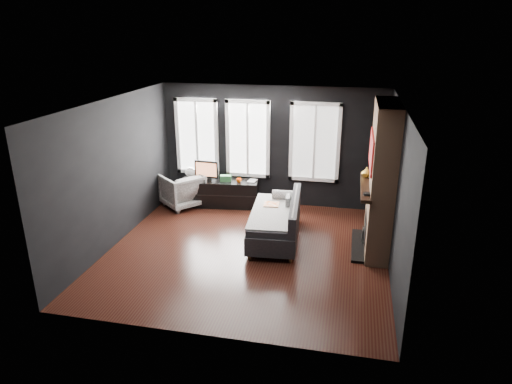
% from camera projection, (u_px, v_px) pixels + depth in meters
% --- Properties ---
extents(floor, '(5.00, 5.00, 0.00)m').
position_uv_depth(floor, '(247.00, 251.00, 8.38)').
color(floor, black).
rests_on(floor, ground).
extents(ceiling, '(5.00, 5.00, 0.00)m').
position_uv_depth(ceiling, '(246.00, 103.00, 7.46)').
color(ceiling, white).
rests_on(ceiling, ground).
extents(wall_back, '(5.00, 0.02, 2.70)m').
position_uv_depth(wall_back, '(272.00, 146.00, 10.22)').
color(wall_back, black).
rests_on(wall_back, ground).
extents(wall_left, '(0.02, 5.00, 2.70)m').
position_uv_depth(wall_left, '(115.00, 172.00, 8.42)').
color(wall_left, black).
rests_on(wall_left, ground).
extents(wall_right, '(0.02, 5.00, 2.70)m').
position_uv_depth(wall_right, '(396.00, 191.00, 7.43)').
color(wall_right, black).
rests_on(wall_right, ground).
extents(windows, '(4.00, 0.16, 1.76)m').
position_uv_depth(windows, '(252.00, 100.00, 9.92)').
color(windows, white).
rests_on(windows, wall_back).
extents(fireplace, '(0.70, 1.62, 2.70)m').
position_uv_depth(fireplace, '(382.00, 179.00, 8.02)').
color(fireplace, '#93724C').
rests_on(fireplace, floor).
extents(sofa, '(1.13, 2.04, 0.85)m').
position_uv_depth(sofa, '(275.00, 219.00, 8.71)').
color(sofa, black).
rests_on(sofa, floor).
extents(stripe_pillow, '(0.10, 0.32, 0.31)m').
position_uv_depth(stripe_pillow, '(288.00, 203.00, 8.95)').
color(stripe_pillow, gray).
rests_on(stripe_pillow, sofa).
extents(armchair, '(1.12, 1.12, 0.84)m').
position_uv_depth(armchair, '(182.00, 188.00, 10.35)').
color(armchair, silver).
rests_on(armchair, floor).
extents(media_console, '(1.79, 0.76, 0.60)m').
position_uv_depth(media_console, '(220.00, 193.00, 10.44)').
color(media_console, black).
rests_on(media_console, floor).
extents(monitor, '(0.58, 0.17, 0.51)m').
position_uv_depth(monitor, '(207.00, 169.00, 10.28)').
color(monitor, black).
rests_on(monitor, media_console).
extents(desk_fan, '(0.27, 0.27, 0.31)m').
position_uv_depth(desk_fan, '(190.00, 173.00, 10.32)').
color(desk_fan, '#A8A8A8').
rests_on(desk_fan, media_console).
extents(mug, '(0.14, 0.12, 0.11)m').
position_uv_depth(mug, '(239.00, 180.00, 10.19)').
color(mug, '#F35708').
rests_on(mug, media_console).
extents(book, '(0.18, 0.04, 0.25)m').
position_uv_depth(book, '(248.00, 176.00, 10.27)').
color(book, tan).
rests_on(book, media_console).
extents(storage_box, '(0.27, 0.20, 0.13)m').
position_uv_depth(storage_box, '(226.00, 178.00, 10.28)').
color(storage_box, '#2F6737').
rests_on(storage_box, media_console).
extents(mantel_vase, '(0.24, 0.24, 0.18)m').
position_uv_depth(mantel_vase, '(367.00, 172.00, 8.50)').
color(mantel_vase, gold).
rests_on(mantel_vase, fireplace).
extents(mantel_clock, '(0.15, 0.15, 0.04)m').
position_uv_depth(mantel_clock, '(367.00, 194.00, 7.60)').
color(mantel_clock, black).
rests_on(mantel_clock, fireplace).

